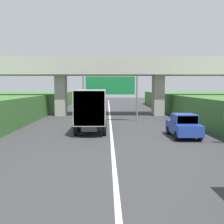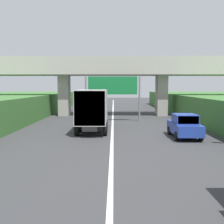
# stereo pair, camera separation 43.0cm
# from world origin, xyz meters

# --- Properties ---
(lane_centre_stripe) EXTENTS (0.20, 102.84, 0.01)m
(lane_centre_stripe) POSITION_xyz_m (0.00, 31.42, 0.00)
(lane_centre_stripe) COLOR white
(lane_centre_stripe) RESTS_ON ground
(overpass_bridge) EXTENTS (40.00, 4.80, 7.38)m
(overpass_bridge) POSITION_xyz_m (0.00, 39.28, 5.51)
(overpass_bridge) COLOR #ADA89E
(overpass_bridge) RESTS_ON ground
(overhead_highway_sign) EXTENTS (5.88, 0.18, 4.88)m
(overhead_highway_sign) POSITION_xyz_m (0.00, 32.80, 3.55)
(overhead_highway_sign) COLOR slate
(overhead_highway_sign) RESTS_ON ground
(truck_black) EXTENTS (2.44, 7.30, 3.44)m
(truck_black) POSITION_xyz_m (-1.61, 26.22, 1.93)
(truck_black) COLOR black
(truck_black) RESTS_ON ground
(car_blue) EXTENTS (1.86, 4.10, 1.72)m
(car_blue) POSITION_xyz_m (5.24, 23.14, 0.86)
(car_blue) COLOR #233D9E
(car_blue) RESTS_ON ground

